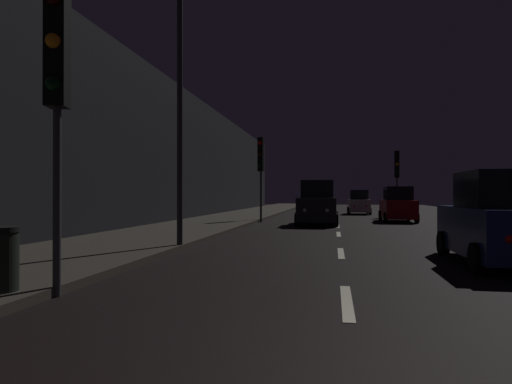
% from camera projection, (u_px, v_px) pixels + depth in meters
% --- Properties ---
extents(ground, '(25.42, 84.00, 0.02)m').
position_uv_depth(ground, '(337.00, 220.00, 27.70)').
color(ground, black).
extents(sidewalk_left, '(4.40, 84.00, 0.15)m').
position_uv_depth(sidewalk_left, '(233.00, 218.00, 28.80)').
color(sidewalk_left, '#38332B').
rests_on(sidewalk_left, ground).
extents(building_facade_left, '(0.80, 63.00, 7.71)m').
position_uv_depth(building_facade_left, '(175.00, 154.00, 25.82)').
color(building_facade_left, black).
rests_on(building_facade_left, ground).
extents(lane_centerline, '(0.16, 33.27, 0.01)m').
position_uv_depth(lane_centerline, '(338.00, 228.00, 20.85)').
color(lane_centerline, beige).
rests_on(lane_centerline, ground).
extents(traffic_light_far_right, '(0.31, 0.46, 4.64)m').
position_uv_depth(traffic_light_far_right, '(397.00, 169.00, 31.96)').
color(traffic_light_far_right, '#38383A').
rests_on(traffic_light_far_right, ground).
extents(traffic_light_far_left, '(0.35, 0.48, 4.75)m').
position_uv_depth(traffic_light_far_left, '(261.00, 161.00, 25.39)').
color(traffic_light_far_left, '#38383A').
rests_on(traffic_light_far_left, ground).
extents(traffic_light_near_left, '(0.38, 0.49, 4.77)m').
position_uv_depth(traffic_light_near_left, '(57.00, 68.00, 6.84)').
color(traffic_light_near_left, '#38383A').
rests_on(traffic_light_near_left, ground).
extents(streetlamp_overhead, '(1.70, 0.44, 7.81)m').
position_uv_depth(streetlamp_overhead, '(195.00, 66.00, 12.56)').
color(streetlamp_overhead, '#2D2D30').
rests_on(streetlamp_overhead, ground).
extents(car_approaching_headlights, '(2.07, 4.49, 2.26)m').
position_uv_depth(car_approaching_headlights, '(318.00, 204.00, 23.27)').
color(car_approaching_headlights, black).
rests_on(car_approaching_headlights, ground).
extents(car_parked_right_near, '(1.89, 4.09, 2.06)m').
position_uv_depth(car_parked_right_near, '(498.00, 222.00, 10.03)').
color(car_parked_right_near, '#141E51').
rests_on(car_parked_right_near, ground).
extents(car_parked_right_far, '(1.83, 3.96, 2.00)m').
position_uv_depth(car_parked_right_far, '(398.00, 206.00, 25.85)').
color(car_parked_right_far, maroon).
rests_on(car_parked_right_far, ground).
extents(car_distant_taillights, '(1.74, 3.76, 1.90)m').
position_uv_depth(car_distant_taillights, '(359.00, 203.00, 35.59)').
color(car_distant_taillights, silver).
rests_on(car_distant_taillights, ground).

